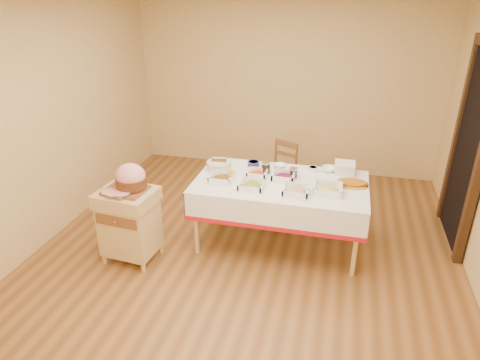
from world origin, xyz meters
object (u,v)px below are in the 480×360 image
preserve_jar_left (266,168)px  brass_platter (352,183)px  dining_chair (280,172)px  mustard_bottle (230,174)px  plate_stack (345,168)px  butcher_cart (129,221)px  bread_basket (219,166)px  ham_on_board (130,179)px  preserve_jar_right (293,173)px  dining_table (280,195)px

preserve_jar_left → brass_platter: preserve_jar_left is taller
preserve_jar_left → brass_platter: bearing=-6.0°
dining_chair → mustard_bottle: bearing=-109.0°
mustard_bottle → plate_stack: mustard_bottle is taller
dining_chair → plate_stack: plate_stack is taller
butcher_cart → bread_basket: bearing=48.0°
butcher_cart → ham_on_board: bearing=38.1°
preserve_jar_left → preserve_jar_right: 0.32m
bread_basket → brass_platter: 1.46m
plate_stack → brass_platter: (0.09, -0.31, -0.04)m
dining_chair → brass_platter: 1.32m
dining_table → brass_platter: brass_platter is taller
brass_platter → preserve_jar_left: bearing=174.0°
ham_on_board → mustard_bottle: bearing=31.2°
dining_chair → preserve_jar_right: 0.98m
butcher_cart → brass_platter: 2.34m
preserve_jar_right → brass_platter: bearing=-4.3°
butcher_cart → mustard_bottle: (0.92, 0.57, 0.38)m
preserve_jar_left → butcher_cart: bearing=-145.7°
butcher_cart → bread_basket: size_ratio=2.84×
butcher_cart → brass_platter: brass_platter is taller
butcher_cart → preserve_jar_left: size_ratio=5.97×
butcher_cart → ham_on_board: ham_on_board is taller
butcher_cart → brass_platter: bearing=19.1°
preserve_jar_left → bread_basket: size_ratio=0.48×
mustard_bottle → ham_on_board: bearing=-148.8°
plate_stack → ham_on_board: bearing=-153.4°
ham_on_board → preserve_jar_right: ham_on_board is taller
ham_on_board → brass_platter: bearing=18.7°
butcher_cart → mustard_bottle: mustard_bottle is taller
dining_chair → plate_stack: (0.80, -0.60, 0.40)m
preserve_jar_left → brass_platter: size_ratio=0.40×
dining_chair → brass_platter: size_ratio=2.49×
butcher_cart → dining_chair: dining_chair is taller
plate_stack → brass_platter: 0.32m
bread_basket → dining_table: bearing=-11.0°
bread_basket → butcher_cart: bearing=-132.0°
preserve_jar_right → bread_basket: bread_basket is taller
preserve_jar_left → brass_platter: (0.94, -0.10, -0.04)m
preserve_jar_right → bread_basket: bearing=179.7°
preserve_jar_left → bread_basket: 0.53m
butcher_cart → plate_stack: 2.39m
butcher_cart → plate_stack: plate_stack is taller
dining_table → brass_platter: 0.76m
preserve_jar_left → bread_basket: preserve_jar_left is taller
dining_chair → ham_on_board: (-1.26, -1.63, 0.48)m
preserve_jar_right → mustard_bottle: (-0.65, -0.24, 0.02)m
dining_chair → brass_platter: (0.89, -0.91, 0.35)m
dining_chair → mustard_bottle: size_ratio=5.12×
dining_chair → mustard_bottle: (-0.38, -1.10, 0.41)m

